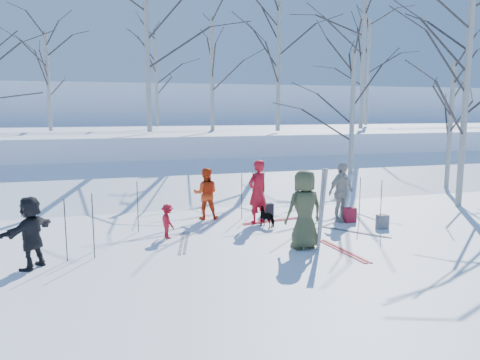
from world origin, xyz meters
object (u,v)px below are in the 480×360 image
object	(u,v)px
skier_olive_center	(304,209)
skier_red_seated	(168,221)
backpack_red	(350,215)
dog	(268,217)
backpack_grey	(382,222)
skier_red_north	(258,192)
skier_cream_east	(341,192)
backpack_dark	(267,210)
skier_grey_west	(31,232)
skier_redor_behind	(206,194)

from	to	relation	value
skier_olive_center	skier_red_seated	distance (m)	3.43
skier_olive_center	backpack_red	world-z (taller)	skier_olive_center
dog	backpack_grey	world-z (taller)	dog
dog	skier_red_seated	bearing A→B (deg)	-16.56
skier_olive_center	dog	distance (m)	2.22
skier_red_north	skier_cream_east	world-z (taller)	skier_red_north
skier_olive_center	backpack_dark	size ratio (longest dim) A/B	4.60
dog	backpack_red	xyz separation A→B (m)	(2.43, -0.17, -0.06)
skier_grey_west	backpack_grey	size ratio (longest dim) A/B	3.92
dog	skier_cream_east	bearing A→B (deg)	155.82
skier_olive_center	backpack_grey	bearing A→B (deg)	-164.61
skier_cream_east	dog	xyz separation A→B (m)	(-2.23, -0.00, -0.58)
skier_redor_behind	skier_red_seated	distance (m)	2.27
skier_cream_east	backpack_grey	xyz separation A→B (m)	(0.68, -1.08, -0.66)
skier_olive_center	skier_grey_west	world-z (taller)	skier_olive_center
skier_grey_west	backpack_dark	xyz separation A→B (m)	(6.14, 2.98, -0.54)
skier_olive_center	backpack_grey	world-z (taller)	skier_olive_center
skier_red_north	skier_red_seated	distance (m)	2.85
backpack_dark	skier_redor_behind	bearing A→B (deg)	172.34
dog	backpack_grey	xyz separation A→B (m)	(2.90, -1.08, -0.08)
skier_redor_behind	backpack_grey	world-z (taller)	skier_redor_behind
dog	backpack_dark	bearing A→B (deg)	-133.39
backpack_grey	dog	bearing A→B (deg)	159.56
backpack_red	skier_grey_west	bearing A→B (deg)	-168.65
skier_cream_east	backpack_red	distance (m)	0.70
skier_red_seated	skier_olive_center	bearing A→B (deg)	-137.91
skier_red_seated	backpack_dark	bearing A→B (deg)	-81.30
dog	skier_olive_center	bearing A→B (deg)	69.10
skier_cream_east	backpack_grey	size ratio (longest dim) A/B	4.49
backpack_red	backpack_dark	distance (m)	2.43
skier_redor_behind	backpack_grey	size ratio (longest dim) A/B	3.98
skier_red_north	dog	world-z (taller)	skier_red_north
backpack_red	backpack_dark	xyz separation A→B (m)	(-2.03, 1.34, -0.01)
skier_red_seated	backpack_dark	distance (m)	3.55
skier_grey_west	backpack_grey	xyz separation A→B (m)	(8.64, 0.73, -0.55)
dog	backpack_dark	size ratio (longest dim) A/B	1.63
skier_olive_center	skier_cream_east	xyz separation A→B (m)	(2.10, 2.12, -0.07)
skier_grey_west	backpack_grey	bearing A→B (deg)	129.66
dog	backpack_dark	world-z (taller)	dog
skier_olive_center	dog	xyz separation A→B (m)	(-0.12, 2.12, -0.65)
skier_red_north	skier_redor_behind	bearing A→B (deg)	-57.98
backpack_grey	skier_redor_behind	bearing A→B (deg)	150.08
skier_red_north	skier_redor_behind	world-z (taller)	skier_red_north
dog	backpack_red	bearing A→B (deg)	151.72
skier_olive_center	backpack_grey	distance (m)	3.06
skier_redor_behind	dog	bearing A→B (deg)	149.05
skier_red_north	skier_olive_center	bearing A→B (deg)	71.94
backpack_red	skier_red_seated	bearing A→B (deg)	-177.80
skier_olive_center	dog	bearing A→B (deg)	-91.75
skier_cream_east	backpack_red	world-z (taller)	skier_cream_east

